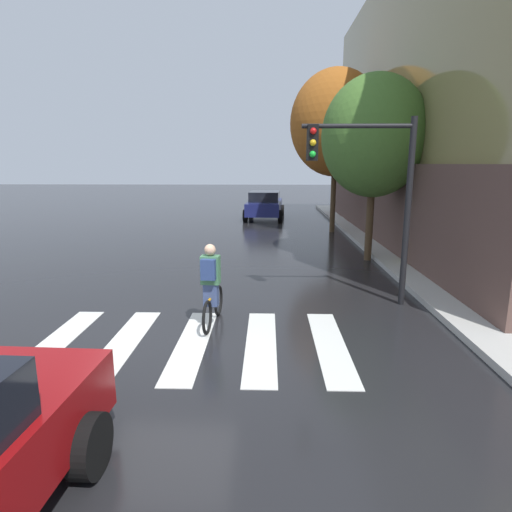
{
  "coord_description": "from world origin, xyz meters",
  "views": [
    {
      "loc": [
        1.89,
        -7.21,
        3.21
      ],
      "look_at": [
        1.64,
        1.94,
        1.22
      ],
      "focal_mm": 29.92,
      "sensor_mm": 36.0,
      "label": 1
    }
  ],
  "objects_px": {
    "sedan_mid": "(265,205)",
    "cyclist": "(211,286)",
    "fire_hydrant": "(405,250)",
    "manhole_cover": "(54,410)",
    "street_tree_near": "(374,137)",
    "traffic_light_near": "(372,180)",
    "street_tree_mid": "(336,123)"
  },
  "relations": [
    {
      "from": "traffic_light_near",
      "to": "manhole_cover",
      "type": "bearing_deg",
      "value": -138.27
    },
    {
      "from": "cyclist",
      "to": "traffic_light_near",
      "type": "relative_size",
      "value": 0.41
    },
    {
      "from": "sedan_mid",
      "to": "fire_hydrant",
      "type": "relative_size",
      "value": 6.14
    },
    {
      "from": "manhole_cover",
      "to": "fire_hydrant",
      "type": "height_order",
      "value": "fire_hydrant"
    },
    {
      "from": "fire_hydrant",
      "to": "manhole_cover",
      "type": "bearing_deg",
      "value": -130.76
    },
    {
      "from": "traffic_light_near",
      "to": "fire_hydrant",
      "type": "relative_size",
      "value": 5.38
    },
    {
      "from": "fire_hydrant",
      "to": "street_tree_mid",
      "type": "xyz_separation_m",
      "value": [
        -1.29,
        6.97,
        4.48
      ]
    },
    {
      "from": "sedan_mid",
      "to": "traffic_light_near",
      "type": "bearing_deg",
      "value": -81.01
    },
    {
      "from": "sedan_mid",
      "to": "cyclist",
      "type": "distance_m",
      "value": 17.2
    },
    {
      "from": "street_tree_near",
      "to": "street_tree_mid",
      "type": "height_order",
      "value": "street_tree_mid"
    },
    {
      "from": "fire_hydrant",
      "to": "sedan_mid",
      "type": "bearing_deg",
      "value": 110.97
    },
    {
      "from": "traffic_light_near",
      "to": "cyclist",
      "type": "bearing_deg",
      "value": -156.23
    },
    {
      "from": "manhole_cover",
      "to": "sedan_mid",
      "type": "xyz_separation_m",
      "value": [
        2.63,
        20.23,
        0.83
      ]
    },
    {
      "from": "street_tree_near",
      "to": "fire_hydrant",
      "type": "bearing_deg",
      "value": -43.05
    },
    {
      "from": "street_tree_near",
      "to": "street_tree_mid",
      "type": "distance_m",
      "value": 6.15
    },
    {
      "from": "street_tree_near",
      "to": "street_tree_mid",
      "type": "xyz_separation_m",
      "value": [
        -0.32,
        6.07,
        0.95
      ]
    },
    {
      "from": "manhole_cover",
      "to": "traffic_light_near",
      "type": "height_order",
      "value": "traffic_light_near"
    },
    {
      "from": "manhole_cover",
      "to": "sedan_mid",
      "type": "relative_size",
      "value": 0.13
    },
    {
      "from": "cyclist",
      "to": "street_tree_near",
      "type": "distance_m",
      "value": 8.3
    },
    {
      "from": "traffic_light_near",
      "to": "street_tree_near",
      "type": "bearing_deg",
      "value": 76.63
    },
    {
      "from": "manhole_cover",
      "to": "street_tree_near",
      "type": "distance_m",
      "value": 11.86
    },
    {
      "from": "manhole_cover",
      "to": "street_tree_mid",
      "type": "relative_size",
      "value": 0.09
    },
    {
      "from": "cyclist",
      "to": "street_tree_mid",
      "type": "xyz_separation_m",
      "value": [
        4.19,
        12.26,
        4.16
      ]
    },
    {
      "from": "sedan_mid",
      "to": "fire_hydrant",
      "type": "xyz_separation_m",
      "value": [
        4.56,
        -11.89,
        -0.3
      ]
    },
    {
      "from": "manhole_cover",
      "to": "sedan_mid",
      "type": "height_order",
      "value": "sedan_mid"
    },
    {
      "from": "cyclist",
      "to": "street_tree_mid",
      "type": "distance_m",
      "value": 13.6
    },
    {
      "from": "manhole_cover",
      "to": "street_tree_mid",
      "type": "height_order",
      "value": "street_tree_mid"
    },
    {
      "from": "manhole_cover",
      "to": "traffic_light_near",
      "type": "bearing_deg",
      "value": 41.73
    },
    {
      "from": "manhole_cover",
      "to": "traffic_light_near",
      "type": "relative_size",
      "value": 0.15
    },
    {
      "from": "sedan_mid",
      "to": "traffic_light_near",
      "type": "xyz_separation_m",
      "value": [
        2.48,
        -15.68,
        2.03
      ]
    },
    {
      "from": "traffic_light_near",
      "to": "fire_hydrant",
      "type": "xyz_separation_m",
      "value": [
        2.08,
        3.78,
        -2.33
      ]
    },
    {
      "from": "cyclist",
      "to": "traffic_light_near",
      "type": "height_order",
      "value": "traffic_light_near"
    }
  ]
}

